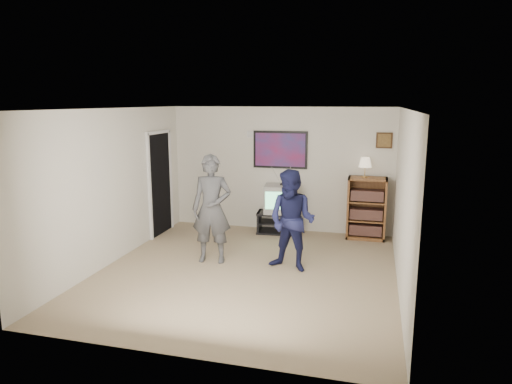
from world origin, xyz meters
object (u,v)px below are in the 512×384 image
at_px(person_short, 292,221).
at_px(crt_television, 281,199).
at_px(bookshelf, 366,208).
at_px(media_stand, 279,222).
at_px(person_tall, 212,209).

bearing_deg(person_short, crt_television, 120.13).
distance_m(crt_television, bookshelf, 1.66).
xyz_separation_m(media_stand, bookshelf, (1.70, 0.05, 0.38)).
distance_m(media_stand, person_tall, 2.15).
relative_size(bookshelf, person_short, 0.75).
relative_size(media_stand, person_tall, 0.50).
bearing_deg(person_tall, person_short, -9.68).
bearing_deg(crt_television, person_short, -81.50).
relative_size(bookshelf, person_tall, 0.67).
bearing_deg(crt_television, media_stand, 172.34).
xyz_separation_m(media_stand, person_short, (0.62, -1.96, 0.58)).
bearing_deg(bookshelf, crt_television, -178.27).
bearing_deg(person_short, bookshelf, 75.56).
xyz_separation_m(crt_television, bookshelf, (1.66, 0.05, -0.11)).
distance_m(media_stand, person_short, 2.14).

